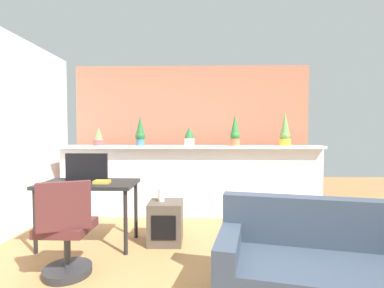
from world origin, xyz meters
The scene contains 16 objects.
ground_plane centered at (0.00, 0.00, 0.00)m, with size 12.00×12.00×0.00m, color #9E7042.
divider_wall centered at (0.00, 2.00, 0.54)m, with size 4.09×0.16×1.09m, color silver.
plant_shelf centered at (0.00, 1.96, 1.11)m, with size 4.09×0.31×0.04m, color silver.
brick_wall_behind centered at (0.00, 2.60, 1.25)m, with size 4.09×0.10×2.50m, color #AD664C.
potted_plant_0 centered at (-1.43, 1.94, 1.25)m, with size 0.16×0.16×0.28m.
potted_plant_1 centered at (-0.78, 1.95, 1.34)m, with size 0.16×0.16×0.46m.
potted_plant_2 centered at (-0.01, 1.93, 1.28)m, with size 0.16×0.16×0.29m.
potted_plant_3 centered at (0.69, 1.93, 1.35)m, with size 0.15×0.15×0.49m.
potted_plant_4 centered at (1.46, 1.96, 1.34)m, with size 0.18×0.18×0.52m.
desk centered at (-1.16, 0.85, 0.67)m, with size 1.10×0.60×0.75m.
tv_monitor centered at (-1.22, 0.93, 0.92)m, with size 0.50×0.04×0.33m, color black.
office_chair centered at (-1.08, 0.11, 0.39)m, with size 0.51×0.51×0.91m.
side_cube_shelf centered at (-0.27, 0.94, 0.25)m, with size 0.40×0.41×0.50m.
vase_on_shelf centered at (-0.32, 0.96, 0.57)m, with size 0.07×0.07×0.15m, color silver.
book_on_desk centered at (-0.98, 0.78, 0.77)m, with size 0.18×0.11×0.04m, color gold.
couch centered at (1.07, -0.33, 0.28)m, with size 1.68×1.07×0.80m.
Camera 1 is at (0.14, -2.39, 1.34)m, focal length 26.20 mm.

